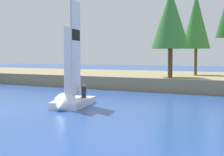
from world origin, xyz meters
TOP-DOWN VIEW (x-y plane):
  - shore_bank at (0.00, 22.47)m, footprint 80.00×14.71m
  - shoreline_tree_left at (2.80, 17.35)m, footprint 2.99×2.99m
  - shoreline_tree_midleft at (2.90, 22.35)m, footprint 2.47×2.47m
  - sailboat at (3.05, 4.82)m, footprint 2.86×4.52m

SIDE VIEW (x-z plane):
  - sailboat at x=3.05m, z-range -2.84..3.79m
  - shore_bank at x=0.00m, z-range 0.00..1.04m
  - shoreline_tree_left at x=2.80m, z-range 2.13..8.94m
  - shoreline_tree_midleft at x=2.90m, z-range 2.18..9.33m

